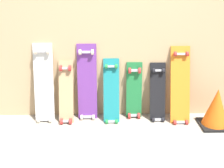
{
  "coord_description": "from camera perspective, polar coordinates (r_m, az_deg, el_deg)",
  "views": [
    {
      "loc": [
        -0.07,
        -3.24,
        1.56
      ],
      "look_at": [
        0.0,
        -0.07,
        0.43
      ],
      "focal_mm": 47.7,
      "sensor_mm": 36.0,
      "label": 1
    }
  ],
  "objects": [
    {
      "name": "plywood_wall_panel",
      "position": [
        3.39,
        -0.05,
        7.36
      ],
      "size": [
        2.86,
        0.04,
        1.69
      ],
      "primitive_type": "cube",
      "color": "tan",
      "rests_on": "ground"
    },
    {
      "name": "skateboard_black",
      "position": [
        3.48,
        8.76,
        -2.09
      ],
      "size": [
        0.18,
        0.24,
        0.73
      ],
      "color": "black",
      "rests_on": "ground"
    },
    {
      "name": "traffic_cone",
      "position": [
        3.48,
        19.37,
        -4.38
      ],
      "size": [
        0.33,
        0.33,
        0.44
      ],
      "color": "black",
      "rests_on": "ground"
    },
    {
      "name": "skateboard_purple",
      "position": [
        3.43,
        -4.78,
        -0.16
      ],
      "size": [
        0.22,
        0.17,
        0.94
      ],
      "color": "#6B338C",
      "rests_on": "ground"
    },
    {
      "name": "skateboard_teal",
      "position": [
        3.4,
        -0.12,
        -1.89
      ],
      "size": [
        0.18,
        0.27,
        0.78
      ],
      "color": "#197A7F",
      "rests_on": "ground"
    },
    {
      "name": "skateboard_white",
      "position": [
        3.46,
        -12.94,
        -0.32
      ],
      "size": [
        0.22,
        0.24,
        0.95
      ],
      "color": "silver",
      "rests_on": "ground"
    },
    {
      "name": "skateboard_natural",
      "position": [
        3.43,
        -8.81,
        -2.03
      ],
      "size": [
        0.16,
        0.28,
        0.75
      ],
      "color": "tan",
      "rests_on": "ground"
    },
    {
      "name": "ground_plane",
      "position": [
        3.6,
        -0.03,
        -6.14
      ],
      "size": [
        12.0,
        12.0,
        0.0
      ],
      "primitive_type": "plane",
      "color": "#A89E8E"
    },
    {
      "name": "skateboard_orange",
      "position": [
        3.46,
        12.94,
        -0.77
      ],
      "size": [
        0.22,
        0.32,
        0.92
      ],
      "color": "orange",
      "rests_on": "ground"
    },
    {
      "name": "skateboard_green",
      "position": [
        3.49,
        4.25,
        -1.71
      ],
      "size": [
        0.18,
        0.15,
        0.72
      ],
      "color": "#1E7238",
      "rests_on": "ground"
    }
  ]
}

